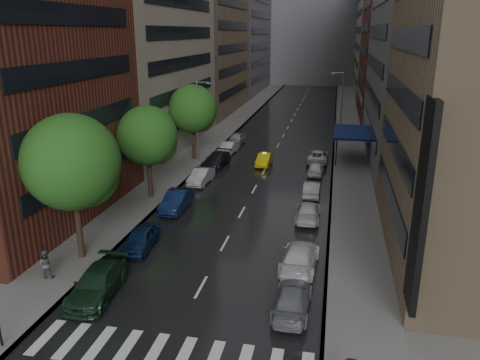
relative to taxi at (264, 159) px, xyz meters
The scene contains 18 objects.
ground 30.39m from the taxi, 89.33° to the right, with size 220.00×220.00×0.00m, color gray.
road 19.63m from the taxi, 88.97° to the left, with size 14.00×140.00×0.01m, color black.
sidewalk_left 21.45m from the taxi, 113.79° to the left, with size 4.00×140.00×0.15m, color gray.
sidewalk_right 21.74m from the taxi, 64.51° to the left, with size 4.00×140.00×0.15m, color gray.
crosswalk 32.39m from the taxi, 89.02° to the right, with size 13.15×2.80×0.01m.
buildings_left 35.45m from the taxi, 117.28° to the left, with size 8.00×108.00×38.00m.
buildings_right 33.69m from the taxi, 59.74° to the left, with size 8.05×109.10×36.00m.
building_far 88.95m from the taxi, 89.77° to the left, with size 40.00×14.00×32.00m, color slate.
tree_near 26.49m from the taxi, 108.62° to the right, with size 5.98×5.98×9.53m.
tree_mid 15.84m from the taxi, 123.25° to the right, with size 5.17×5.17×8.24m.
tree_far 9.78m from the taxi, behind, with size 5.41×5.41×8.61m.
taxi is the anchor object (origin of this frame).
parked_cars_left 11.32m from the taxi, 116.48° to the right, with size 2.59×42.39×1.58m.
parked_cars_right 14.32m from the taxi, 66.31° to the right, with size 2.41×35.18×1.52m.
ped_black_umbrella 28.81m from the taxi, 107.94° to the right, with size 1.01×0.98×2.09m.
street_lamp_left 8.50m from the taxi, behind, with size 1.74×0.22×9.00m.
street_lamp_right 17.23m from the taxi, 61.09° to the left, with size 1.74×0.22×9.00m.
awning 10.71m from the taxi, 26.31° to the left, with size 4.00×8.00×3.12m.
Camera 1 is at (7.02, -19.01, 14.17)m, focal length 35.00 mm.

